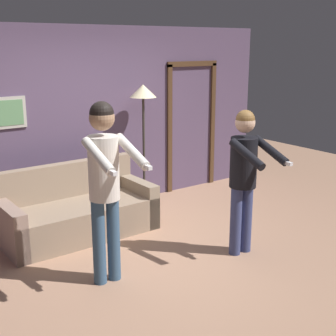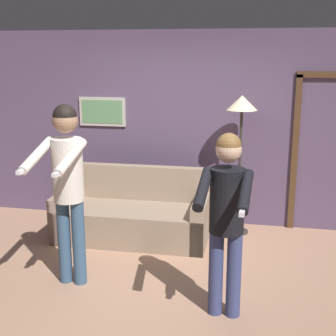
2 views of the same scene
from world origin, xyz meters
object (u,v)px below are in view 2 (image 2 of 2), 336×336
object	(u,v)px
couch	(133,217)
person_standing_left	(67,176)
torchiere_lamp	(242,116)
person_standing_right	(227,210)

from	to	relation	value
couch	person_standing_left	world-z (taller)	person_standing_left
torchiere_lamp	person_standing_left	xyz separation A→B (m)	(-1.59, -1.75, -0.41)
couch	person_standing_left	bearing A→B (deg)	-102.42
person_standing_right	torchiere_lamp	bearing A→B (deg)	89.66
person_standing_left	person_standing_right	xyz separation A→B (m)	(1.57, -0.31, -0.13)
person_standing_left	person_standing_right	size ratio (longest dim) A/B	1.10
couch	person_standing_right	world-z (taller)	person_standing_right
person_standing_left	torchiere_lamp	bearing A→B (deg)	47.75
person_standing_right	person_standing_left	bearing A→B (deg)	168.97
torchiere_lamp	person_standing_left	bearing A→B (deg)	-132.25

